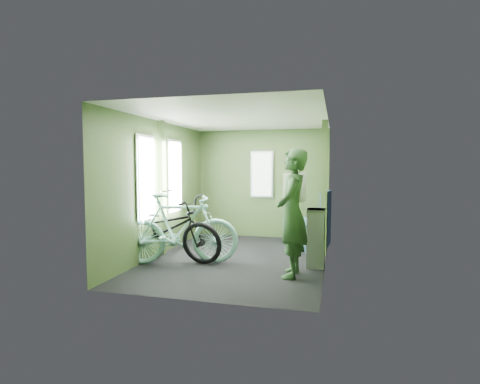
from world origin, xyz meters
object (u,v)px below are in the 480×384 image
(passenger, at_px, (292,213))
(bench_seat, at_px, (314,231))
(bicycle_black, at_px, (165,261))
(waste_box, at_px, (316,238))
(bicycle_mint, at_px, (179,264))

(passenger, bearing_deg, bench_seat, 174.06)
(bicycle_black, relative_size, waste_box, 2.28)
(waste_box, bearing_deg, passenger, -116.45)
(bicycle_black, bearing_deg, bicycle_mint, -107.31)
(passenger, height_order, bench_seat, passenger)
(bicycle_black, relative_size, bicycle_mint, 1.08)
(passenger, bearing_deg, bicycle_black, -99.55)
(bench_seat, bearing_deg, waste_box, -78.13)
(bicycle_black, relative_size, bench_seat, 1.89)
(passenger, relative_size, waste_box, 2.01)
(bicycle_black, xyz_separation_m, waste_box, (2.38, 0.27, 0.44))
(bicycle_mint, xyz_separation_m, passenger, (1.77, -0.19, 0.89))
(bicycle_mint, bearing_deg, passenger, -114.69)
(bicycle_black, distance_m, waste_box, 2.44)
(passenger, height_order, waste_box, passenger)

